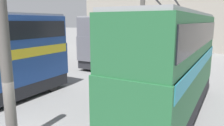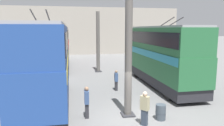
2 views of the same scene
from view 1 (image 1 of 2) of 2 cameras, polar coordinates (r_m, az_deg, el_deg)
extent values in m
cube|color=#A8A093|center=(35.55, 18.33, 10.00)|extent=(0.50, 36.00, 8.80)
cylinder|color=#605B56|center=(8.47, -26.06, 1.02)|extent=(0.40, 0.40, 6.65)
cylinder|color=#605B56|center=(18.90, 7.80, 6.88)|extent=(0.40, 0.40, 6.65)
cube|color=#333338|center=(19.41, 7.55, -2.84)|extent=(0.71, 0.71, 0.08)
cylinder|color=black|center=(14.79, 22.80, -6.23)|extent=(0.96, 0.30, 0.96)
cylinder|color=black|center=(15.13, 14.86, -5.35)|extent=(0.96, 0.30, 0.96)
cube|color=#28282D|center=(11.35, 15.21, -9.98)|extent=(10.17, 2.45, 0.76)
cube|color=#286B3D|center=(10.94, 15.56, -3.19)|extent=(10.37, 2.50, 2.00)
cube|color=teal|center=(10.79, 15.76, 0.56)|extent=(10.06, 2.54, 0.55)
cube|color=#286B3D|center=(10.65, 16.09, 6.87)|extent=(10.27, 2.43, 1.83)
cube|color=black|center=(10.65, 16.12, 7.36)|extent=(9.96, 2.51, 1.01)
cube|color=#9E9EA3|center=(10.63, 16.38, 12.16)|extent=(10.17, 2.25, 0.14)
cube|color=black|center=(15.85, 20.07, 1.57)|extent=(0.12, 2.30, 1.28)
cylinder|color=#282828|center=(9.31, 16.79, 14.60)|extent=(2.35, 0.07, 0.65)
cylinder|color=#282828|center=(9.49, 12.53, 14.72)|extent=(2.35, 0.07, 0.65)
cylinder|color=black|center=(15.17, -15.31, -5.43)|extent=(0.90, 0.30, 0.90)
cylinder|color=black|center=(16.67, -20.49, -4.27)|extent=(0.90, 0.30, 0.90)
cube|color=black|center=(16.44, -14.99, 2.34)|extent=(0.12, 2.30, 1.36)
cylinder|color=black|center=(28.01, 7.27, 2.27)|extent=(0.91, 0.30, 0.91)
cylinder|color=black|center=(28.85, 3.40, 2.59)|extent=(0.91, 0.30, 0.91)
cylinder|color=black|center=(20.71, -1.34, -0.69)|extent=(0.91, 0.30, 0.91)
cylinder|color=black|center=(21.84, -6.09, -0.15)|extent=(0.91, 0.30, 0.91)
cube|color=#28282D|center=(24.64, 1.31, 1.58)|extent=(11.01, 2.45, 0.76)
cube|color=slate|center=(24.44, 1.33, 5.04)|extent=(11.24, 2.50, 2.23)
cube|color=red|center=(24.37, 1.33, 7.01)|extent=(10.90, 2.54, 0.55)
cube|color=slate|center=(24.32, 1.35, 9.64)|extent=(11.13, 2.43, 1.69)
cube|color=black|center=(24.32, 1.35, 9.84)|extent=(10.79, 2.51, 0.93)
cube|color=#9E9EA3|center=(24.31, 1.36, 11.80)|extent=(11.01, 2.25, 0.14)
cube|color=black|center=(29.43, 6.44, 6.40)|extent=(0.12, 2.30, 1.43)
cylinder|color=#282828|center=(22.92, 0.47, 12.76)|extent=(2.35, 0.07, 0.65)
cylinder|color=#282828|center=(23.27, -1.08, 12.73)|extent=(2.35, 0.07, 0.65)
cube|color=#2D2D33|center=(12.44, -4.34, -9.07)|extent=(0.31, 0.21, 0.75)
cube|color=#3D5684|center=(12.22, -4.39, -5.99)|extent=(0.43, 0.26, 0.65)
sphere|color=#A37A5B|center=(12.11, -4.42, -4.05)|extent=(0.21, 0.21, 0.21)
camera|label=2|loc=(11.90, -93.85, 0.00)|focal=35.00mm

